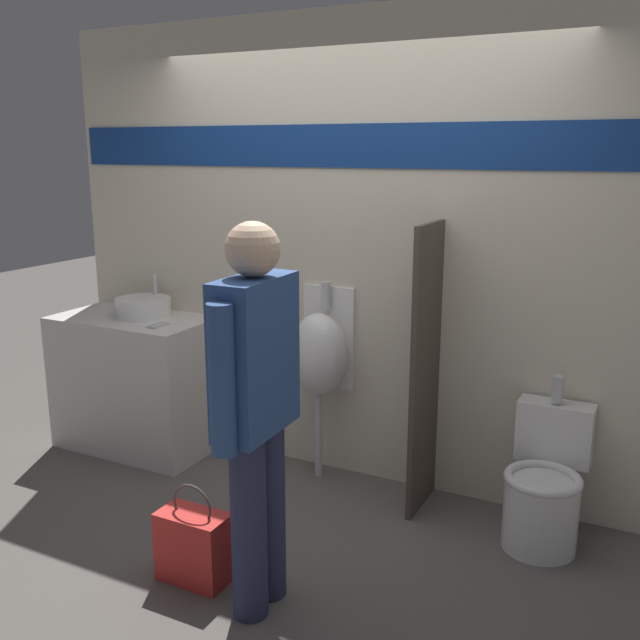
{
  "coord_description": "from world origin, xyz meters",
  "views": [
    {
      "loc": [
        1.69,
        -3.15,
        1.95
      ],
      "look_at": [
        0.0,
        0.17,
        1.05
      ],
      "focal_mm": 40.0,
      "sensor_mm": 36.0,
      "label": 1
    }
  ],
  "objects_px": {
    "urinal_near_counter": "(320,354)",
    "shopping_bag": "(194,546)",
    "person_in_vest": "(256,405)",
    "toilet": "(544,488)",
    "cell_phone": "(158,325)",
    "sink_basin": "(143,307)"
  },
  "relations": [
    {
      "from": "urinal_near_counter",
      "to": "person_in_vest",
      "type": "bearing_deg",
      "value": -74.6
    },
    {
      "from": "cell_phone",
      "to": "toilet",
      "type": "bearing_deg",
      "value": 2.73
    },
    {
      "from": "person_in_vest",
      "to": "shopping_bag",
      "type": "relative_size",
      "value": 3.51
    },
    {
      "from": "sink_basin",
      "to": "urinal_near_counter",
      "type": "height_order",
      "value": "urinal_near_counter"
    },
    {
      "from": "cell_phone",
      "to": "toilet",
      "type": "height_order",
      "value": "cell_phone"
    },
    {
      "from": "person_in_vest",
      "to": "shopping_bag",
      "type": "bearing_deg",
      "value": 86.39
    },
    {
      "from": "cell_phone",
      "to": "toilet",
      "type": "relative_size",
      "value": 0.17
    },
    {
      "from": "urinal_near_counter",
      "to": "shopping_bag",
      "type": "bearing_deg",
      "value": -90.96
    },
    {
      "from": "sink_basin",
      "to": "shopping_bag",
      "type": "xyz_separation_m",
      "value": [
        1.22,
        -1.14,
        -0.78
      ]
    },
    {
      "from": "person_in_vest",
      "to": "urinal_near_counter",
      "type": "bearing_deg",
      "value": 13.97
    },
    {
      "from": "toilet",
      "to": "sink_basin",
      "type": "bearing_deg",
      "value": 178.63
    },
    {
      "from": "person_in_vest",
      "to": "shopping_bag",
      "type": "distance_m",
      "value": 0.84
    },
    {
      "from": "sink_basin",
      "to": "urinal_near_counter",
      "type": "relative_size",
      "value": 0.3
    },
    {
      "from": "person_in_vest",
      "to": "cell_phone",
      "type": "bearing_deg",
      "value": 52.06
    },
    {
      "from": "cell_phone",
      "to": "sink_basin",
      "type": "bearing_deg",
      "value": 146.03
    },
    {
      "from": "cell_phone",
      "to": "urinal_near_counter",
      "type": "relative_size",
      "value": 0.12
    },
    {
      "from": "urinal_near_counter",
      "to": "cell_phone",
      "type": "bearing_deg",
      "value": -164.64
    },
    {
      "from": "cell_phone",
      "to": "person_in_vest",
      "type": "relative_size",
      "value": 0.08
    },
    {
      "from": "urinal_near_counter",
      "to": "toilet",
      "type": "bearing_deg",
      "value": -6.67
    },
    {
      "from": "shopping_bag",
      "to": "sink_basin",
      "type": "bearing_deg",
      "value": 136.86
    },
    {
      "from": "cell_phone",
      "to": "shopping_bag",
      "type": "distance_m",
      "value": 1.54
    },
    {
      "from": "toilet",
      "to": "shopping_bag",
      "type": "distance_m",
      "value": 1.75
    }
  ]
}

